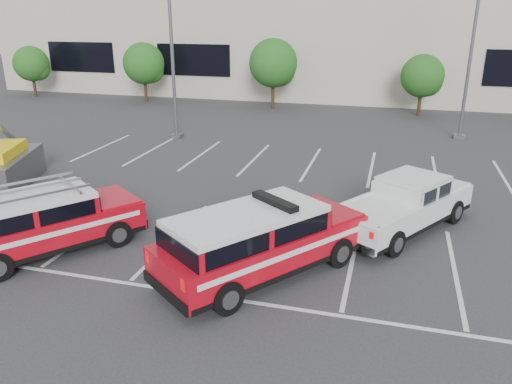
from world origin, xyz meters
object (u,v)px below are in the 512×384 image
(tree_mid_right, at_px, (424,77))
(light_pole_mid, at_px, (473,40))
(white_pickup, at_px, (403,210))
(light_pole_left, at_px, (171,39))
(fire_chief_suv, at_px, (260,246))
(tree_far_left, at_px, (33,65))
(tree_left, at_px, (145,65))
(tree_mid_left, at_px, (275,65))
(convention_building, at_px, (361,35))
(ladder_suv, at_px, (44,226))

(tree_mid_right, bearing_deg, light_pole_mid, -72.48)
(light_pole_mid, bearing_deg, white_pickup, -102.57)
(light_pole_left, relative_size, light_pole_mid, 1.00)
(fire_chief_suv, bearing_deg, tree_far_left, 173.60)
(light_pole_left, xyz_separation_m, white_pickup, (12.00, -9.46, -4.52))
(tree_far_left, height_order, tree_left, tree_left)
(tree_far_left, distance_m, light_pole_mid, 32.59)
(tree_left, relative_size, tree_mid_left, 0.91)
(tree_left, distance_m, fire_chief_suv, 28.12)
(convention_building, height_order, light_pole_left, convention_building)
(tree_far_left, distance_m, tree_left, 10.00)
(light_pole_mid, height_order, fire_chief_suv, light_pole_mid)
(convention_building, distance_m, tree_left, 18.11)
(fire_chief_suv, distance_m, ladder_suv, 6.26)
(tree_left, xyz_separation_m, tree_mid_right, (20.00, -0.00, -0.27))
(convention_building, xyz_separation_m, light_pole_left, (-8.18, -19.86, 0.47))
(light_pole_left, bearing_deg, tree_left, 124.52)
(light_pole_mid, bearing_deg, fire_chief_suv, -110.68)
(tree_far_left, distance_m, white_pickup, 34.92)
(ladder_suv, bearing_deg, convention_building, 115.87)
(tree_mid_right, bearing_deg, tree_left, 180.00)
(white_pickup, xyz_separation_m, ladder_suv, (-9.84, -4.39, 0.14))
(convention_building, relative_size, tree_far_left, 15.04)
(convention_building, distance_m, ladder_suv, 34.47)
(tree_mid_left, height_order, white_pickup, tree_mid_left)
(light_pole_left, distance_m, white_pickup, 15.93)
(tree_mid_right, relative_size, light_pole_left, 0.39)
(convention_building, relative_size, light_pole_mid, 5.86)
(tree_mid_left, height_order, tree_mid_right, tree_mid_left)
(fire_chief_suv, bearing_deg, tree_mid_left, 139.23)
(tree_mid_left, bearing_deg, light_pole_left, -107.10)
(convention_building, bearing_deg, tree_left, -146.95)
(light_pole_mid, xyz_separation_m, ladder_suv, (-12.84, -17.85, -4.38))
(tree_mid_right, bearing_deg, tree_mid_left, 180.00)
(convention_building, relative_size, tree_mid_right, 15.04)
(convention_building, bearing_deg, tree_mid_left, -117.40)
(tree_mid_left, xyz_separation_m, white_pickup, (8.91, -19.51, -2.37))
(light_pole_left, distance_m, light_pole_mid, 15.52)
(convention_building, height_order, white_pickup, convention_building)
(white_pickup, bearing_deg, tree_far_left, 177.86)
(convention_building, relative_size, tree_mid_left, 12.38)
(convention_building, xyz_separation_m, tree_far_left, (-25.09, -9.82, -2.22))
(tree_mid_right, xyz_separation_m, light_pole_left, (-13.09, -10.05, 2.68))
(tree_mid_right, relative_size, white_pickup, 0.71)
(tree_mid_left, height_order, light_pole_mid, light_pole_mid)
(white_pickup, bearing_deg, convention_building, 129.29)
(tree_left, distance_m, ladder_suv, 25.63)
(tree_left, bearing_deg, tree_far_left, -180.00)
(convention_building, height_order, ladder_suv, convention_building)
(tree_mid_left, height_order, light_pole_left, light_pole_left)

